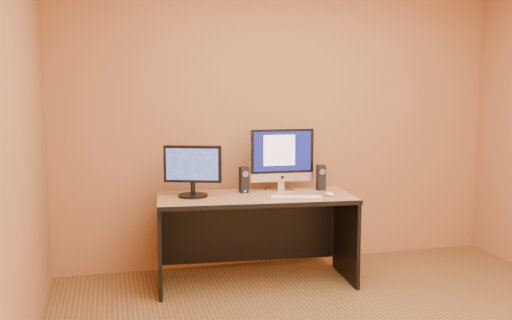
% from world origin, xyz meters
% --- Properties ---
extents(walls, '(4.00, 4.00, 2.60)m').
position_xyz_m(walls, '(0.00, 0.00, 1.30)').
color(walls, '#AC6945').
rests_on(walls, ground).
extents(desk, '(1.60, 0.81, 0.72)m').
position_xyz_m(desk, '(-0.39, 1.46, 0.36)').
color(desk, tan).
rests_on(desk, ground).
extents(imac, '(0.56, 0.21, 0.53)m').
position_xyz_m(imac, '(-0.10, 1.65, 0.98)').
color(imac, '#B7B7BB').
rests_on(imac, desk).
extents(second_monitor, '(0.52, 0.38, 0.41)m').
position_xyz_m(second_monitor, '(-0.87, 1.55, 0.92)').
color(second_monitor, black).
rests_on(second_monitor, desk).
extents(speaker_left, '(0.07, 0.08, 0.21)m').
position_xyz_m(speaker_left, '(-0.44, 1.62, 0.82)').
color(speaker_left, black).
rests_on(speaker_left, desk).
extents(speaker_right, '(0.07, 0.07, 0.21)m').
position_xyz_m(speaker_right, '(0.21, 1.58, 0.82)').
color(speaker_right, black).
rests_on(speaker_right, desk).
extents(keyboard, '(0.43, 0.22, 0.02)m').
position_xyz_m(keyboard, '(-0.10, 1.28, 0.73)').
color(keyboard, silver).
rests_on(keyboard, desk).
extents(mouse, '(0.06, 0.10, 0.03)m').
position_xyz_m(mouse, '(0.18, 1.31, 0.73)').
color(mouse, white).
rests_on(mouse, desk).
extents(cable_a, '(0.03, 0.21, 0.01)m').
position_xyz_m(cable_a, '(-0.05, 1.76, 0.72)').
color(cable_a, black).
rests_on(cable_a, desk).
extents(cable_b, '(0.10, 0.15, 0.01)m').
position_xyz_m(cable_b, '(-0.21, 1.76, 0.72)').
color(cable_b, black).
rests_on(cable_b, desk).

